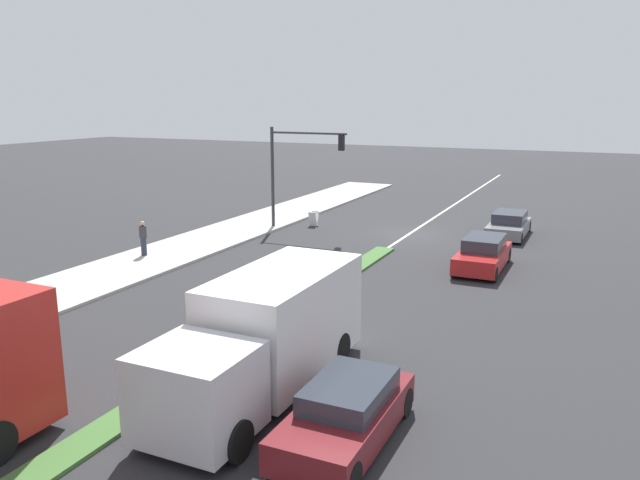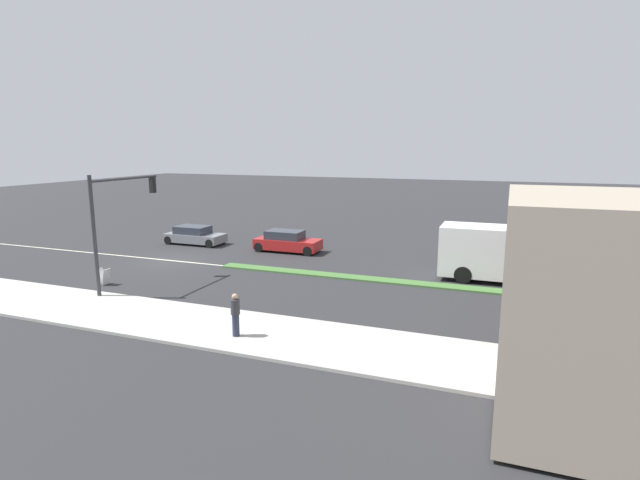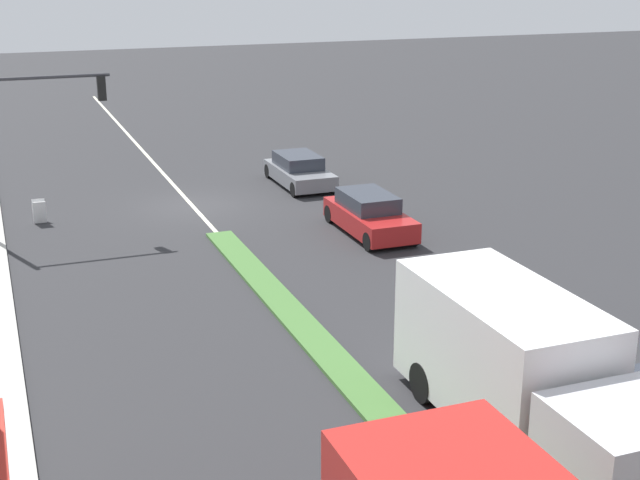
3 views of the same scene
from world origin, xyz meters
TOP-DOWN VIEW (x-y plane):
  - ground_plane at (0.00, 18.00)m, footprint 160.00×160.00m
  - lane_marking_center at (0.00, 0.00)m, footprint 0.16×60.00m
  - traffic_signal_main at (6.12, 1.76)m, footprint 4.59×0.34m
  - warning_aframe_sign at (5.70, 0.28)m, footprint 0.45×0.53m
  - delivery_truck at (-2.20, 19.58)m, footprint 2.44×7.50m
  - suv_grey at (-5.00, -1.64)m, footprint 1.87×4.25m
  - hatchback_red at (-5.00, 5.68)m, footprint 1.82×4.37m

SIDE VIEW (x-z plane):
  - ground_plane at x=0.00m, z-range 0.00..0.00m
  - lane_marking_center at x=0.00m, z-range 0.00..0.01m
  - warning_aframe_sign at x=5.70m, z-range 0.01..0.84m
  - suv_grey at x=-5.00m, z-range -0.03..1.27m
  - hatchback_red at x=-5.00m, z-range -0.04..1.38m
  - delivery_truck at x=-2.20m, z-range 0.03..2.90m
  - traffic_signal_main at x=6.12m, z-range 1.10..6.70m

